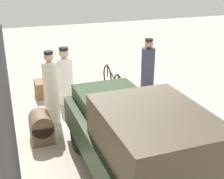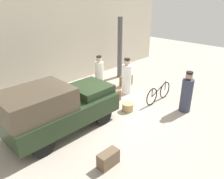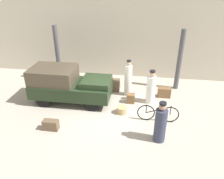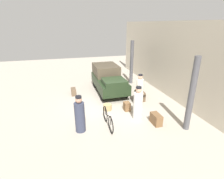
{
  "view_description": "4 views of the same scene",
  "coord_description": "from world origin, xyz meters",
  "px_view_note": "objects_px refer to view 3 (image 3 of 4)",
  "views": [
    {
      "loc": [
        -6.39,
        2.61,
        3.71
      ],
      "look_at": [
        0.2,
        0.2,
        0.95
      ],
      "focal_mm": 50.0,
      "sensor_mm": 36.0,
      "label": 1
    },
    {
      "loc": [
        -5.19,
        -5.05,
        4.24
      ],
      "look_at": [
        0.2,
        0.2,
        0.95
      ],
      "focal_mm": 35.0,
      "sensor_mm": 36.0,
      "label": 2
    },
    {
      "loc": [
        1.47,
        -8.38,
        5.45
      ],
      "look_at": [
        0.2,
        0.2,
        0.95
      ],
      "focal_mm": 35.0,
      "sensor_mm": 36.0,
      "label": 3
    },
    {
      "loc": [
        8.84,
        -2.25,
        4.36
      ],
      "look_at": [
        0.2,
        0.2,
        0.95
      ],
      "focal_mm": 28.0,
      "sensor_mm": 36.0,
      "label": 4
    }
  ],
  "objects_px": {
    "wicker_basket": "(122,110)",
    "porter_carrying_trunk": "(128,79)",
    "porter_with_bicycle": "(160,124)",
    "trunk_large_brown": "(164,92)",
    "truck": "(67,84)",
    "suitcase_small_leather": "(51,125)",
    "bicycle": "(158,113)",
    "conductor_in_dark_uniform": "(151,88)",
    "trunk_barrel_dark": "(114,84)",
    "suitcase_black_upright": "(131,98)"
  },
  "relations": [
    {
      "from": "truck",
      "to": "trunk_large_brown",
      "type": "bearing_deg",
      "value": 12.71
    },
    {
      "from": "wicker_basket",
      "to": "conductor_in_dark_uniform",
      "type": "relative_size",
      "value": 0.27
    },
    {
      "from": "porter_carrying_trunk",
      "to": "trunk_barrel_dark",
      "type": "distance_m",
      "value": 1.02
    },
    {
      "from": "truck",
      "to": "suitcase_small_leather",
      "type": "distance_m",
      "value": 2.44
    },
    {
      "from": "conductor_in_dark_uniform",
      "to": "porter_with_bicycle",
      "type": "distance_m",
      "value": 2.79
    },
    {
      "from": "trunk_large_brown",
      "to": "suitcase_small_leather",
      "type": "bearing_deg",
      "value": -143.8
    },
    {
      "from": "bicycle",
      "to": "porter_carrying_trunk",
      "type": "height_order",
      "value": "porter_carrying_trunk"
    },
    {
      "from": "porter_carrying_trunk",
      "to": "suitcase_black_upright",
      "type": "xyz_separation_m",
      "value": [
        0.21,
        -0.78,
        -0.63
      ]
    },
    {
      "from": "trunk_barrel_dark",
      "to": "suitcase_small_leather",
      "type": "bearing_deg",
      "value": -118.17
    },
    {
      "from": "trunk_barrel_dark",
      "to": "porter_carrying_trunk",
      "type": "bearing_deg",
      "value": -27.08
    },
    {
      "from": "wicker_basket",
      "to": "porter_with_bicycle",
      "type": "height_order",
      "value": "porter_with_bicycle"
    },
    {
      "from": "conductor_in_dark_uniform",
      "to": "porter_with_bicycle",
      "type": "height_order",
      "value": "conductor_in_dark_uniform"
    },
    {
      "from": "wicker_basket",
      "to": "porter_carrying_trunk",
      "type": "xyz_separation_m",
      "value": [
        0.13,
        1.76,
        0.71
      ]
    },
    {
      "from": "trunk_large_brown",
      "to": "truck",
      "type": "bearing_deg",
      "value": -167.29
    },
    {
      "from": "porter_with_bicycle",
      "to": "trunk_large_brown",
      "type": "relative_size",
      "value": 2.54
    },
    {
      "from": "bicycle",
      "to": "porter_with_bicycle",
      "type": "bearing_deg",
      "value": -89.48
    },
    {
      "from": "truck",
      "to": "trunk_large_brown",
      "type": "xyz_separation_m",
      "value": [
        4.66,
        1.05,
        -0.66
      ]
    },
    {
      "from": "wicker_basket",
      "to": "trunk_barrel_dark",
      "type": "relative_size",
      "value": 0.64
    },
    {
      "from": "wicker_basket",
      "to": "porter_carrying_trunk",
      "type": "relative_size",
      "value": 0.24
    },
    {
      "from": "porter_with_bicycle",
      "to": "suitcase_black_upright",
      "type": "xyz_separation_m",
      "value": [
        -1.24,
        2.58,
        -0.5
      ]
    },
    {
      "from": "porter_carrying_trunk",
      "to": "trunk_barrel_dark",
      "type": "relative_size",
      "value": 2.71
    },
    {
      "from": "wicker_basket",
      "to": "suitcase_black_upright",
      "type": "distance_m",
      "value": 1.03
    },
    {
      "from": "conductor_in_dark_uniform",
      "to": "porter_with_bicycle",
      "type": "bearing_deg",
      "value": -83.73
    },
    {
      "from": "truck",
      "to": "suitcase_small_leather",
      "type": "xyz_separation_m",
      "value": [
        0.03,
        -2.34,
        -0.7
      ]
    },
    {
      "from": "conductor_in_dark_uniform",
      "to": "trunk_barrel_dark",
      "type": "xyz_separation_m",
      "value": [
        -1.92,
        0.99,
        -0.41
      ]
    },
    {
      "from": "porter_with_bicycle",
      "to": "trunk_large_brown",
      "type": "height_order",
      "value": "porter_with_bicycle"
    },
    {
      "from": "bicycle",
      "to": "porter_with_bicycle",
      "type": "distance_m",
      "value": 1.27
    },
    {
      "from": "suitcase_black_upright",
      "to": "trunk_barrel_dark",
      "type": "distance_m",
      "value": 1.54
    },
    {
      "from": "bicycle",
      "to": "conductor_in_dark_uniform",
      "type": "xyz_separation_m",
      "value": [
        -0.29,
        1.55,
        0.37
      ]
    },
    {
      "from": "truck",
      "to": "conductor_in_dark_uniform",
      "type": "distance_m",
      "value": 3.99
    },
    {
      "from": "suitcase_black_upright",
      "to": "suitcase_small_leather",
      "type": "distance_m",
      "value": 3.94
    },
    {
      "from": "bicycle",
      "to": "trunk_large_brown",
      "type": "distance_m",
      "value": 2.22
    },
    {
      "from": "trunk_large_brown",
      "to": "suitcase_small_leather",
      "type": "distance_m",
      "value": 5.73
    },
    {
      "from": "wicker_basket",
      "to": "suitcase_small_leather",
      "type": "height_order",
      "value": "suitcase_small_leather"
    },
    {
      "from": "trunk_large_brown",
      "to": "porter_carrying_trunk",
      "type": "bearing_deg",
      "value": -178.84
    },
    {
      "from": "trunk_large_brown",
      "to": "suitcase_black_upright",
      "type": "distance_m",
      "value": 1.83
    },
    {
      "from": "porter_carrying_trunk",
      "to": "suitcase_small_leather",
      "type": "height_order",
      "value": "porter_carrying_trunk"
    },
    {
      "from": "bicycle",
      "to": "conductor_in_dark_uniform",
      "type": "distance_m",
      "value": 1.62
    },
    {
      "from": "wicker_basket",
      "to": "suitcase_black_upright",
      "type": "height_order",
      "value": "suitcase_black_upright"
    },
    {
      "from": "trunk_large_brown",
      "to": "suitcase_small_leather",
      "type": "height_order",
      "value": "trunk_large_brown"
    },
    {
      "from": "trunk_large_brown",
      "to": "porter_with_bicycle",
      "type": "bearing_deg",
      "value": -96.61
    },
    {
      "from": "wicker_basket",
      "to": "suitcase_small_leather",
      "type": "relative_size",
      "value": 0.73
    },
    {
      "from": "porter_with_bicycle",
      "to": "suitcase_small_leather",
      "type": "distance_m",
      "value": 4.26
    },
    {
      "from": "suitcase_black_upright",
      "to": "truck",
      "type": "bearing_deg",
      "value": -175.68
    },
    {
      "from": "bicycle",
      "to": "trunk_barrel_dark",
      "type": "xyz_separation_m",
      "value": [
        -2.21,
        2.54,
        -0.04
      ]
    },
    {
      "from": "suitcase_small_leather",
      "to": "trunk_barrel_dark",
      "type": "bearing_deg",
      "value": 61.83
    },
    {
      "from": "suitcase_black_upright",
      "to": "trunk_barrel_dark",
      "type": "bearing_deg",
      "value": 129.87
    },
    {
      "from": "conductor_in_dark_uniform",
      "to": "porter_carrying_trunk",
      "type": "distance_m",
      "value": 1.29
    },
    {
      "from": "bicycle",
      "to": "suitcase_black_upright",
      "type": "relative_size",
      "value": 3.71
    },
    {
      "from": "trunk_large_brown",
      "to": "suitcase_black_upright",
      "type": "xyz_separation_m",
      "value": [
        -1.63,
        -0.82,
        -0.02
      ]
    }
  ]
}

